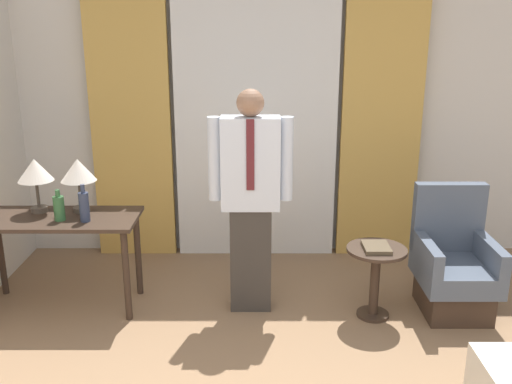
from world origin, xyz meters
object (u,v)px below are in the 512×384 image
(bottle_near_edge, at_px, (86,206))
(armchair, at_px, (455,269))
(table_lamp_left, at_px, (37,172))
(bottle_by_lamp, at_px, (61,207))
(desk, at_px, (59,231))
(book, at_px, (378,248))
(table_lamp_right, at_px, (80,172))
(person, at_px, (252,194))
(side_table, at_px, (377,271))

(bottle_near_edge, height_order, armchair, bottle_near_edge)
(table_lamp_left, relative_size, bottle_near_edge, 1.49)
(bottle_by_lamp, bearing_deg, desk, 129.81)
(book, bearing_deg, table_lamp_right, 172.26)
(bottle_near_edge, bearing_deg, armchair, 0.98)
(armchair, bearing_deg, table_lamp_left, 177.02)
(desk, height_order, person, person)
(bottle_near_edge, xyz_separation_m, side_table, (2.13, -0.07, -0.48))
(bottle_by_lamp, xyz_separation_m, person, (1.40, 0.04, 0.09))
(desk, bearing_deg, bottle_by_lamp, -50.19)
(armchair, distance_m, side_table, 0.63)
(table_lamp_right, height_order, person, person)
(desk, xyz_separation_m, side_table, (2.38, -0.16, -0.25))
(table_lamp_left, xyz_separation_m, table_lamp_right, (0.32, 0.00, 0.00))
(table_lamp_right, distance_m, book, 2.28)
(desk, relative_size, book, 5.22)
(table_lamp_right, relative_size, side_table, 0.76)
(desk, height_order, table_lamp_right, table_lamp_right)
(desk, distance_m, book, 2.38)
(armchair, bearing_deg, person, 179.31)
(table_lamp_left, bearing_deg, side_table, -6.31)
(table_lamp_left, bearing_deg, desk, -36.27)
(side_table, relative_size, book, 2.35)
(person, bearing_deg, bottle_near_edge, -176.88)
(desk, xyz_separation_m, bottle_by_lamp, (0.06, -0.07, 0.21))
(side_table, bearing_deg, table_lamp_right, 172.77)
(table_lamp_left, xyz_separation_m, side_table, (2.54, -0.28, -0.68))
(book, bearing_deg, person, 170.42)
(table_lamp_left, distance_m, bottle_near_edge, 0.50)
(table_lamp_right, relative_size, person, 0.25)
(desk, distance_m, bottle_by_lamp, 0.23)
(table_lamp_right, height_order, book, table_lamp_right)
(bottle_near_edge, bearing_deg, side_table, -1.87)
(desk, bearing_deg, armchair, -0.88)
(table_lamp_left, relative_size, table_lamp_right, 1.00)
(bottle_near_edge, height_order, person, person)
(table_lamp_left, distance_m, table_lamp_right, 0.32)
(desk, height_order, bottle_near_edge, bottle_near_edge)
(table_lamp_right, bearing_deg, side_table, -7.23)
(desk, relative_size, bottle_near_edge, 4.37)
(bottle_near_edge, xyz_separation_m, person, (1.21, 0.07, 0.07))
(bottle_by_lamp, relative_size, book, 0.99)
(bottle_by_lamp, bearing_deg, bottle_near_edge, -6.77)
(person, relative_size, armchair, 1.78)
(book, bearing_deg, bottle_near_edge, 177.61)
(desk, distance_m, side_table, 2.40)
(table_lamp_right, bearing_deg, armchair, -3.32)
(bottle_near_edge, relative_size, armchair, 0.30)
(person, relative_size, side_table, 3.07)
(bottle_by_lamp, bearing_deg, person, 1.76)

